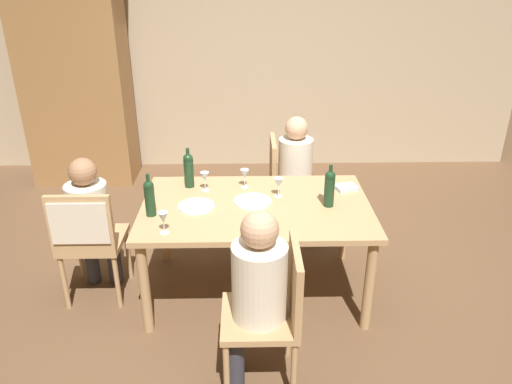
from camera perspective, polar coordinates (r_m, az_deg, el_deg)
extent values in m
plane|color=brown|center=(3.94, 0.00, -11.17)|extent=(10.00, 10.00, 0.00)
cube|color=tan|center=(5.98, -0.59, 15.64)|extent=(6.40, 0.12, 2.70)
cube|color=olive|center=(5.89, -19.93, 11.07)|extent=(1.10, 0.56, 2.10)
cube|color=tan|center=(3.56, 0.00, -1.75)|extent=(1.65, 1.04, 0.04)
cylinder|color=tan|center=(3.43, -12.73, -10.79)|extent=(0.07, 0.07, 0.70)
cylinder|color=tan|center=(3.46, 12.94, -10.46)|extent=(0.07, 0.07, 0.70)
cylinder|color=tan|center=(4.19, -10.52, -3.57)|extent=(0.07, 0.07, 0.70)
cylinder|color=tan|center=(4.21, 10.18, -3.36)|extent=(0.07, 0.07, 0.70)
cylinder|color=tan|center=(4.80, 6.42, -1.15)|extent=(0.04, 0.04, 0.44)
cylinder|color=tan|center=(4.47, 7.02, -3.31)|extent=(0.04, 0.04, 0.44)
cylinder|color=tan|center=(4.77, 1.89, -1.21)|extent=(0.04, 0.04, 0.44)
cylinder|color=tan|center=(4.43, 2.14, -3.38)|extent=(0.04, 0.04, 0.44)
cube|color=tan|center=(4.51, 4.47, 0.49)|extent=(0.44, 0.44, 0.04)
cube|color=tan|center=(4.40, 1.97, 3.32)|extent=(0.04, 0.44, 0.44)
cylinder|color=tan|center=(4.19, -19.64, -6.81)|extent=(0.04, 0.04, 0.44)
cylinder|color=tan|center=(4.08, -14.54, -6.93)|extent=(0.04, 0.04, 0.44)
cylinder|color=tan|center=(3.89, -21.26, -9.73)|extent=(0.04, 0.04, 0.44)
cylinder|color=tan|center=(3.77, -15.75, -9.97)|extent=(0.04, 0.04, 0.44)
cube|color=tan|center=(3.85, -18.27, -5.32)|extent=(0.44, 0.44, 0.04)
cube|color=tan|center=(3.58, -19.63, -3.60)|extent=(0.44, 0.04, 0.44)
cube|color=beige|center=(3.57, -19.68, -3.28)|extent=(0.40, 0.07, 0.31)
cylinder|color=tan|center=(2.96, -3.43, -20.27)|extent=(0.04, 0.04, 0.44)
cylinder|color=tan|center=(3.24, -3.20, -15.49)|extent=(0.04, 0.04, 0.44)
cylinder|color=tan|center=(2.97, 4.39, -20.13)|extent=(0.04, 0.04, 0.44)
cylinder|color=tan|center=(3.25, 3.76, -15.39)|extent=(0.04, 0.04, 0.44)
cube|color=tan|center=(2.94, 0.39, -14.31)|extent=(0.44, 0.44, 0.04)
cube|color=tan|center=(2.81, 4.56, -10.43)|extent=(0.04, 0.44, 0.44)
cylinder|color=#33333D|center=(4.70, 5.99, -1.58)|extent=(0.11, 0.11, 0.46)
cylinder|color=#33333D|center=(4.54, 6.26, -2.61)|extent=(0.11, 0.11, 0.46)
cylinder|color=beige|center=(4.41, 4.57, 3.24)|extent=(0.30, 0.30, 0.47)
sphere|color=tan|center=(4.30, 4.72, 7.37)|extent=(0.20, 0.20, 0.20)
cylinder|color=#33333D|center=(4.11, -18.52, -7.11)|extent=(0.11, 0.11, 0.46)
cylinder|color=#33333D|center=(4.06, -16.12, -7.17)|extent=(0.11, 0.11, 0.46)
cylinder|color=beige|center=(3.75, -18.73, -2.34)|extent=(0.29, 0.29, 0.45)
sphere|color=#996B4C|center=(3.62, -19.42, 2.22)|extent=(0.20, 0.20, 0.20)
cylinder|color=#33333D|center=(3.02, -2.49, -18.84)|extent=(0.11, 0.11, 0.46)
cylinder|color=#33333D|center=(3.16, -2.43, -16.49)|extent=(0.11, 0.11, 0.46)
cylinder|color=beige|center=(2.80, 0.41, -10.51)|extent=(0.31, 0.31, 0.48)
sphere|color=tan|center=(2.61, 0.43, -4.36)|extent=(0.21, 0.21, 0.21)
cylinder|color=#19381E|center=(3.44, -12.14, -1.07)|extent=(0.07, 0.07, 0.21)
sphere|color=#19381E|center=(3.39, -12.32, 0.71)|extent=(0.07, 0.07, 0.07)
cylinder|color=#19381E|center=(3.37, -12.39, 1.43)|extent=(0.03, 0.03, 0.08)
cylinder|color=#19381E|center=(3.83, -7.76, 2.14)|extent=(0.07, 0.07, 0.22)
sphere|color=#19381E|center=(3.78, -7.87, 3.86)|extent=(0.07, 0.07, 0.07)
cylinder|color=#19381E|center=(3.77, -7.91, 4.51)|extent=(0.03, 0.03, 0.07)
cylinder|color=#19381E|center=(3.53, 8.46, 0.02)|extent=(0.07, 0.07, 0.22)
sphere|color=#19381E|center=(3.48, 8.58, 1.85)|extent=(0.07, 0.07, 0.07)
cylinder|color=#19381E|center=(3.46, 8.63, 2.55)|extent=(0.03, 0.03, 0.07)
cylinder|color=silver|center=(3.24, -10.53, -4.64)|extent=(0.06, 0.06, 0.00)
cylinder|color=silver|center=(3.22, -10.58, -4.07)|extent=(0.01, 0.01, 0.07)
cone|color=silver|center=(3.19, -10.69, -2.93)|extent=(0.07, 0.07, 0.07)
cylinder|color=silver|center=(3.67, 2.59, -0.49)|extent=(0.06, 0.06, 0.00)
cylinder|color=silver|center=(3.66, 2.61, 0.03)|extent=(0.01, 0.01, 0.07)
cone|color=silver|center=(3.63, 2.63, 1.07)|extent=(0.07, 0.07, 0.07)
cylinder|color=silver|center=(3.82, -1.30, 0.58)|extent=(0.06, 0.06, 0.00)
cylinder|color=silver|center=(3.81, -1.31, 1.08)|extent=(0.01, 0.01, 0.07)
cone|color=silver|center=(3.78, -1.32, 2.09)|extent=(0.07, 0.07, 0.07)
cylinder|color=silver|center=(3.79, -5.88, 0.23)|extent=(0.06, 0.06, 0.00)
cylinder|color=silver|center=(3.77, -5.91, 0.74)|extent=(0.01, 0.01, 0.07)
cone|color=silver|center=(3.75, -5.95, 1.75)|extent=(0.07, 0.07, 0.07)
cylinder|color=white|center=(3.58, -0.39, -1.08)|extent=(0.27, 0.27, 0.01)
cylinder|color=white|center=(3.54, -6.91, -1.64)|extent=(0.26, 0.26, 0.01)
cube|color=#ADC6D6|center=(3.84, 10.34, 0.52)|extent=(0.19, 0.16, 0.03)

